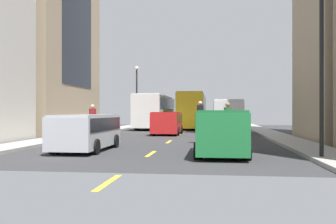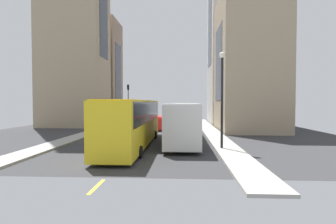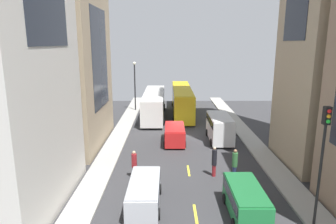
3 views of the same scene
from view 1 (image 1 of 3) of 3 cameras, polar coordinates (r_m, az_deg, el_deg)
The scene contains 23 objects.
ground_plane at distance 29.50m, azimuth 2.24°, elevation -3.30°, with size 39.32×39.32×0.00m, color #333335.
sidewalk_west at distance 30.80m, azimuth -10.34°, elevation -3.02°, with size 1.87×44.00×0.15m, color #9E9B93.
sidewalk_east at distance 29.70m, azimuth 15.29°, elevation -3.13°, with size 1.87×44.00×0.15m, color #9E9B93.
lane_stripe_0 at distance 8.86m, azimuth -9.37°, elevation -10.86°, with size 0.16×2.00×0.01m, color yellow.
lane_stripe_1 at distance 14.66m, azimuth -2.69°, elevation -6.57°, with size 0.16×2.00×0.01m, color yellow.
lane_stripe_2 at distance 20.57m, azimuth 0.14°, elevation -4.69°, with size 0.16×2.00×0.01m, color yellow.
lane_stripe_3 at distance 26.52m, azimuth 1.70°, elevation -3.65°, with size 0.16×2.00×0.01m, color yellow.
lane_stripe_4 at distance 32.49m, azimuth 2.68°, elevation -2.99°, with size 0.16×2.00×0.01m, color yellow.
lane_stripe_5 at distance 38.47m, azimuth 3.36°, elevation -2.53°, with size 0.16×2.00×0.01m, color yellow.
lane_stripe_6 at distance 44.45m, azimuth 3.86°, elevation -2.20°, with size 0.16×2.00×0.01m, color yellow.
lane_stripe_7 at distance 50.44m, azimuth 4.23°, elevation -1.95°, with size 0.16×2.00×0.01m, color yellow.
building_west_1 at distance 30.94m, azimuth -20.31°, elevation 12.07°, with size 7.23×10.81×16.34m.
city_bus_white at distance 37.99m, azimuth -1.89°, elevation 0.46°, with size 2.81×12.68×3.35m.
streetcar_yellow at distance 39.93m, azimuth 4.02°, elevation 0.60°, with size 2.70×14.99×3.59m.
delivery_van_white at distance 27.69m, azimuth 9.34°, elevation -0.38°, with size 2.25×5.24×2.58m.
car_red_0 at distance 27.18m, azimuth -0.14°, elevation -1.47°, with size 2.09×4.32×1.69m.
car_silver_1 at distance 16.27m, azimuth -12.64°, elevation -2.67°, with size 1.98×4.68×1.56m.
car_green_2 at distance 14.20m, azimuth 8.37°, elevation -2.65°, with size 1.99×4.30×1.74m.
pedestrian_crossing_near at distance 20.09m, azimuth -11.75°, elevation -1.63°, with size 0.38×0.38×2.10m.
pedestrian_walking_far at distance 19.11m, azimuth 9.35°, elevation -1.58°, with size 0.39×0.39×2.19m.
pedestrian_waiting_curb at distance 19.41m, azimuth 5.07°, elevation -1.42°, with size 0.36×0.36×2.27m.
traffic_light_near_corner at distance 13.87m, azimuth 22.98°, elevation 12.09°, with size 0.32×0.44×6.44m.
streetlamp_near at distance 42.27m, azimuth -4.93°, elevation 3.62°, with size 0.44×0.44×6.88m.
Camera 1 is at (2.46, -29.35, 1.67)m, focal length 38.82 mm.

